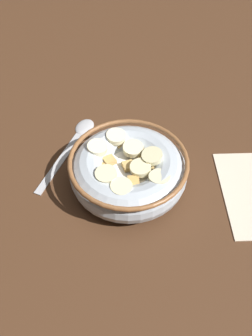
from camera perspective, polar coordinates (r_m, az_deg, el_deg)
The scene contains 3 objects.
ground_plane at distance 50.78cm, azimuth -0.00°, elevation -2.95°, with size 110.96×110.96×2.00cm, color #472B19.
cereal_bowl at distance 48.01cm, azimuth -0.01°, elevation -0.33°, with size 15.21×15.21×5.23cm.
spoon at distance 55.78cm, azimuth -7.93°, elevation 4.58°, with size 15.22×7.47×0.80cm.
Camera 1 is at (31.17, 0.30, 39.08)cm, focal length 40.14 mm.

